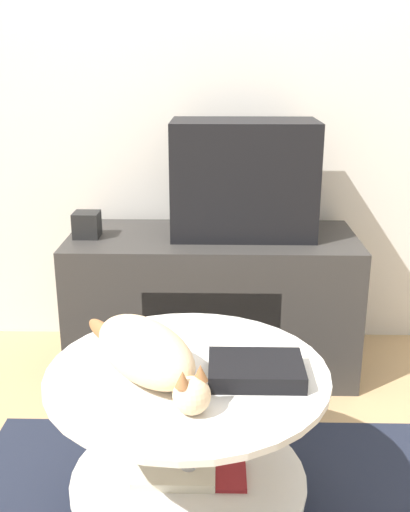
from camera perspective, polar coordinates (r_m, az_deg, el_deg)
wall_back at (r=2.70m, az=1.15°, el=18.58°), size 8.00×0.05×2.60m
tv_stand at (r=2.56m, az=0.68°, el=-4.41°), size 1.18×0.51×0.59m
tv at (r=2.44m, az=3.69°, el=7.36°), size 0.58×0.31×0.46m
speaker at (r=2.48m, az=-11.19°, el=2.95°), size 0.10×0.10×0.10m
coffee_table at (r=1.71m, az=-1.64°, el=-15.83°), size 0.76×0.76×0.48m
dvd_box at (r=1.58m, az=4.87°, el=-10.76°), size 0.25×0.17×0.04m
cat at (r=1.56m, az=-5.59°, el=-9.14°), size 0.40×0.49×0.15m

